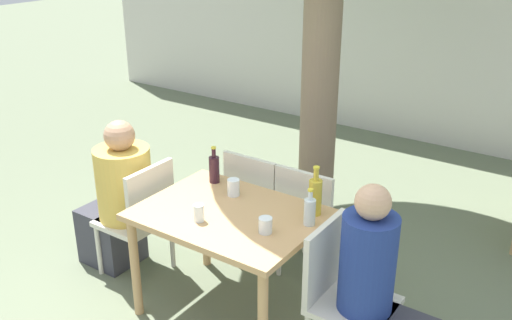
{
  "coord_description": "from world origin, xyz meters",
  "views": [
    {
      "loc": [
        1.93,
        -2.51,
        2.44
      ],
      "look_at": [
        0.0,
        0.3,
        1.01
      ],
      "focal_mm": 40.0,
      "sensor_mm": 36.0,
      "label": 1
    }
  ],
  "objects_px": {
    "wine_bottle_0": "(214,169)",
    "patio_chair_2": "(258,200)",
    "patio_chair_3": "(310,217)",
    "water_bottle_1": "(310,211)",
    "patio_chair_0": "(141,214)",
    "drinking_glass_1": "(233,187)",
    "drinking_glass_2": "(265,225)",
    "oil_cruet_2": "(315,196)",
    "person_seated_1": "(380,300)",
    "patio_chair_1": "(341,289)",
    "person_seated_0": "(119,202)",
    "drinking_glass_0": "(199,213)",
    "dining_table_front": "(229,226)"
  },
  "relations": [
    {
      "from": "oil_cruet_2",
      "to": "drinking_glass_0",
      "type": "relative_size",
      "value": 2.93
    },
    {
      "from": "dining_table_front",
      "to": "patio_chair_1",
      "type": "height_order",
      "value": "patio_chair_1"
    },
    {
      "from": "person_seated_0",
      "to": "patio_chair_2",
      "type": "bearing_deg",
      "value": 129.37
    },
    {
      "from": "patio_chair_1",
      "to": "person_seated_0",
      "type": "distance_m",
      "value": 1.81
    },
    {
      "from": "drinking_glass_1",
      "to": "water_bottle_1",
      "type": "bearing_deg",
      "value": -5.56
    },
    {
      "from": "drinking_glass_1",
      "to": "patio_chair_3",
      "type": "bearing_deg",
      "value": 52.37
    },
    {
      "from": "wine_bottle_0",
      "to": "water_bottle_1",
      "type": "distance_m",
      "value": 0.86
    },
    {
      "from": "water_bottle_1",
      "to": "drinking_glass_0",
      "type": "relative_size",
      "value": 2.14
    },
    {
      "from": "patio_chair_1",
      "to": "wine_bottle_0",
      "type": "height_order",
      "value": "wine_bottle_0"
    },
    {
      "from": "person_seated_0",
      "to": "patio_chair_1",
      "type": "bearing_deg",
      "value": 90.0
    },
    {
      "from": "drinking_glass_1",
      "to": "person_seated_1",
      "type": "bearing_deg",
      "value": -10.3
    },
    {
      "from": "dining_table_front",
      "to": "drinking_glass_1",
      "type": "relative_size",
      "value": 9.84
    },
    {
      "from": "patio_chair_2",
      "to": "water_bottle_1",
      "type": "xyz_separation_m",
      "value": [
        0.72,
        -0.5,
        0.35
      ]
    },
    {
      "from": "person_seated_0",
      "to": "drinking_glass_1",
      "type": "distance_m",
      "value": 0.97
    },
    {
      "from": "patio_chair_3",
      "to": "patio_chair_2",
      "type": "bearing_deg",
      "value": 0.0
    },
    {
      "from": "water_bottle_1",
      "to": "drinking_glass_1",
      "type": "bearing_deg",
      "value": 174.44
    },
    {
      "from": "dining_table_front",
      "to": "oil_cruet_2",
      "type": "xyz_separation_m",
      "value": [
        0.45,
        0.28,
        0.23
      ]
    },
    {
      "from": "dining_table_front",
      "to": "drinking_glass_2",
      "type": "distance_m",
      "value": 0.37
    },
    {
      "from": "person_seated_0",
      "to": "person_seated_1",
      "type": "xyz_separation_m",
      "value": [
        2.05,
        -0.0,
        -0.01
      ]
    },
    {
      "from": "person_seated_1",
      "to": "drinking_glass_2",
      "type": "height_order",
      "value": "person_seated_1"
    },
    {
      "from": "patio_chair_0",
      "to": "drinking_glass_2",
      "type": "distance_m",
      "value": 1.16
    },
    {
      "from": "patio_chair_0",
      "to": "drinking_glass_1",
      "type": "relative_size",
      "value": 7.82
    },
    {
      "from": "drinking_glass_2",
      "to": "patio_chair_1",
      "type": "bearing_deg",
      "value": 9.77
    },
    {
      "from": "water_bottle_1",
      "to": "person_seated_1",
      "type": "bearing_deg",
      "value": -15.51
    },
    {
      "from": "wine_bottle_0",
      "to": "water_bottle_1",
      "type": "bearing_deg",
      "value": -10.13
    },
    {
      "from": "patio_chair_3",
      "to": "drinking_glass_1",
      "type": "bearing_deg",
      "value": 52.37
    },
    {
      "from": "patio_chair_1",
      "to": "person_seated_0",
      "type": "bearing_deg",
      "value": 90.0
    },
    {
      "from": "patio_chair_0",
      "to": "drinking_glass_0",
      "type": "xyz_separation_m",
      "value": [
        0.71,
        -0.19,
        0.31
      ]
    },
    {
      "from": "person_seated_0",
      "to": "patio_chair_0",
      "type": "bearing_deg",
      "value": 90.0
    },
    {
      "from": "wine_bottle_0",
      "to": "patio_chair_2",
      "type": "bearing_deg",
      "value": 70.29
    },
    {
      "from": "wine_bottle_0",
      "to": "drinking_glass_0",
      "type": "relative_size",
      "value": 2.41
    },
    {
      "from": "patio_chair_1",
      "to": "patio_chair_2",
      "type": "relative_size",
      "value": 1.0
    },
    {
      "from": "patio_chair_0",
      "to": "drinking_glass_1",
      "type": "height_order",
      "value": "patio_chair_0"
    },
    {
      "from": "patio_chair_0",
      "to": "patio_chair_3",
      "type": "xyz_separation_m",
      "value": [
        1.02,
        0.65,
        0.0
      ]
    },
    {
      "from": "person_seated_1",
      "to": "water_bottle_1",
      "type": "height_order",
      "value": "person_seated_1"
    },
    {
      "from": "patio_chair_3",
      "to": "drinking_glass_0",
      "type": "bearing_deg",
      "value": 70.19
    },
    {
      "from": "patio_chair_2",
      "to": "patio_chair_0",
      "type": "bearing_deg",
      "value": 48.99
    },
    {
      "from": "patio_chair_0",
      "to": "drinking_glass_1",
      "type": "xyz_separation_m",
      "value": [
        0.67,
        0.21,
        0.31
      ]
    },
    {
      "from": "patio_chair_3",
      "to": "drinking_glass_1",
      "type": "relative_size",
      "value": 7.82
    },
    {
      "from": "drinking_glass_0",
      "to": "drinking_glass_2",
      "type": "bearing_deg",
      "value": 15.49
    },
    {
      "from": "drinking_glass_0",
      "to": "drinking_glass_2",
      "type": "xyz_separation_m",
      "value": [
        0.41,
        0.11,
        -0.01
      ]
    },
    {
      "from": "patio_chair_2",
      "to": "oil_cruet_2",
      "type": "relative_size",
      "value": 2.78
    },
    {
      "from": "person_seated_0",
      "to": "water_bottle_1",
      "type": "relative_size",
      "value": 5.04
    },
    {
      "from": "dining_table_front",
      "to": "person_seated_0",
      "type": "relative_size",
      "value": 0.95
    },
    {
      "from": "wine_bottle_0",
      "to": "oil_cruet_2",
      "type": "distance_m",
      "value": 0.8
    },
    {
      "from": "drinking_glass_1",
      "to": "drinking_glass_0",
      "type": "bearing_deg",
      "value": -84.61
    },
    {
      "from": "water_bottle_1",
      "to": "patio_chair_2",
      "type": "bearing_deg",
      "value": 144.84
    },
    {
      "from": "person_seated_1",
      "to": "drinking_glass_1",
      "type": "height_order",
      "value": "person_seated_1"
    },
    {
      "from": "patio_chair_3",
      "to": "person_seated_0",
      "type": "bearing_deg",
      "value": 27.69
    },
    {
      "from": "person_seated_1",
      "to": "drinking_glass_2",
      "type": "bearing_deg",
      "value": 96.51
    }
  ]
}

